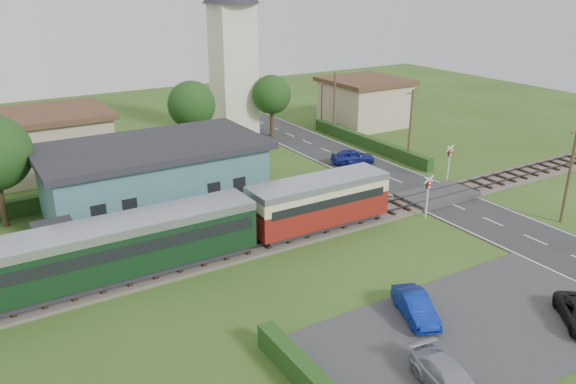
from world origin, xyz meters
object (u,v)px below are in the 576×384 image
car_park_silver (449,379)px  pedestrian_near (273,205)px  station_building (154,178)px  crossing_signal_far (449,158)px  equipment_hut (56,244)px  crossing_signal_near (428,191)px  train (61,261)px  car_on_road (353,157)px  church_tower (232,41)px  house_west (48,142)px  pedestrian_far (70,245)px  car_park_blue (416,306)px  house_east (364,102)px

car_park_silver → pedestrian_near: 19.40m
station_building → crossing_signal_far: size_ratio=4.88×
equipment_hut → crossing_signal_near: bearing=-12.9°
train → car_on_road: train is taller
equipment_hut → car_on_road: bearing=14.9°
station_building → church_tower: church_tower is taller
church_tower → car_on_road: size_ratio=4.36×
station_building → house_west: (-5.00, 14.01, 0.10)m
crossing_signal_far → car_park_silver: bearing=-136.1°
church_tower → car_park_silver: bearing=-104.6°
pedestrian_near → pedestrian_far: 13.72m
station_building → car_on_road: (19.61, 1.54, -1.96)m
car_park_blue → pedestrian_near: pedestrian_near is taller
car_park_blue → crossing_signal_far: bearing=60.7°
house_east → car_park_blue: house_east is taller
house_east → car_on_road: 15.61m
train → crossing_signal_near: size_ratio=13.18×
station_building → pedestrian_near: bearing=-44.1°
car_park_silver → crossing_signal_far: bearing=53.1°
pedestrian_far → church_tower: bearing=-42.6°
train → church_tower: (23.25, 26.00, 8.05)m
crossing_signal_near → pedestrian_near: 11.22m
car_park_silver → crossing_signal_near: bearing=57.8°
train → car_park_blue: 18.95m
car_park_blue → church_tower: bearing=98.6°
house_west → pedestrian_far: 19.78m
crossing_signal_near → pedestrian_near: bearing=152.7°
crossing_signal_far → car_on_road: bearing=116.1°
station_building → car_park_blue: (6.64, -20.63, -1.99)m
house_west → crossing_signal_near: (21.40, -25.41, -0.65)m
pedestrian_near → church_tower: bearing=-104.3°
equipment_hut → car_park_blue: 20.87m
station_building → crossing_signal_near: size_ratio=4.88×
train → pedestrian_near: (14.71, 2.73, -0.87)m
house_west → pedestrian_near: (11.46, -20.27, -1.48)m
house_west → train: bearing=-98.0°
crossing_signal_far → car_park_silver: crossing_signal_far is taller
house_west → pedestrian_far: bearing=-96.5°
car_park_silver → station_building: bearing=108.0°
house_east → crossing_signal_near: (-13.60, -24.41, -0.66)m
crossing_signal_near → car_park_blue: crossing_signal_near is taller
car_on_road → house_west: bearing=83.2°
pedestrian_near → crossing_signal_far: bearing=-175.3°
equipment_hut → crossing_signal_near: size_ratio=0.78×
station_building → house_west: house_west is taller
station_building → house_west: size_ratio=1.48×
house_west → house_east: same height
church_tower → crossing_signal_far: bearing=-70.0°
car_on_road → pedestrian_near: (-13.15, -7.80, 0.57)m
equipment_hut → station_building: bearing=35.9°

